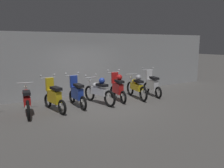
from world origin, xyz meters
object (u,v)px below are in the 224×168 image
object	(u,v)px
motorbike_slot_2	(77,93)
motorbike_slot_3	(99,91)
motorbike_slot_1	(54,97)
motorbike_slot_5	(136,87)
motorbike_slot_0	(27,100)
motorbike_slot_6	(152,84)
motorbike_slot_4	(118,87)

from	to	relation	value
motorbike_slot_2	motorbike_slot_3	size ratio (longest dim) A/B	0.87
motorbike_slot_3	motorbike_slot_1	bearing A→B (deg)	-177.22
motorbike_slot_1	motorbike_slot_2	size ratio (longest dim) A/B	1.00
motorbike_slot_2	motorbike_slot_5	world-z (taller)	motorbike_slot_2
motorbike_slot_0	motorbike_slot_3	world-z (taller)	motorbike_slot_3
motorbike_slot_0	motorbike_slot_5	size ratio (longest dim) A/B	1.00
motorbike_slot_1	motorbike_slot_6	world-z (taller)	same
motorbike_slot_3	motorbike_slot_2	bearing A→B (deg)	176.90
motorbike_slot_0	motorbike_slot_6	xyz separation A→B (m)	(5.59, 0.11, 0.04)
motorbike_slot_0	motorbike_slot_4	world-z (taller)	motorbike_slot_4
motorbike_slot_4	motorbike_slot_5	world-z (taller)	motorbike_slot_4
motorbike_slot_2	motorbike_slot_3	bearing A→B (deg)	-3.10
motorbike_slot_1	motorbike_slot_6	xyz separation A→B (m)	(4.67, 0.17, 0.00)
motorbike_slot_3	motorbike_slot_4	world-z (taller)	motorbike_slot_4
motorbike_slot_0	motorbike_slot_4	distance (m)	3.72
motorbike_slot_2	motorbike_slot_6	world-z (taller)	same
motorbike_slot_0	motorbike_slot_5	bearing A→B (deg)	0.49
motorbike_slot_6	motorbike_slot_4	bearing A→B (deg)	179.77
motorbike_slot_3	motorbike_slot_6	world-z (taller)	motorbike_slot_6
motorbike_slot_0	motorbike_slot_2	xyz separation A→B (m)	(1.86, 0.08, 0.04)
motorbike_slot_2	motorbike_slot_5	bearing A→B (deg)	-0.83
motorbike_slot_2	motorbike_slot_0	bearing A→B (deg)	-177.53
motorbike_slot_1	motorbike_slot_6	distance (m)	4.67
motorbike_slot_0	motorbike_slot_5	xyz separation A→B (m)	(4.65, 0.04, 0.04)
motorbike_slot_1	motorbike_slot_2	world-z (taller)	same
motorbike_slot_0	motorbike_slot_1	world-z (taller)	motorbike_slot_1
motorbike_slot_5	motorbike_slot_6	world-z (taller)	motorbike_slot_6
motorbike_slot_1	motorbike_slot_4	size ratio (longest dim) A/B	1.00
motorbike_slot_5	motorbike_slot_6	size ratio (longest dim) A/B	1.16
motorbike_slot_3	motorbike_slot_5	distance (m)	1.86
motorbike_slot_1	motorbike_slot_6	size ratio (longest dim) A/B	1.00
motorbike_slot_1	motorbike_slot_2	bearing A→B (deg)	8.56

